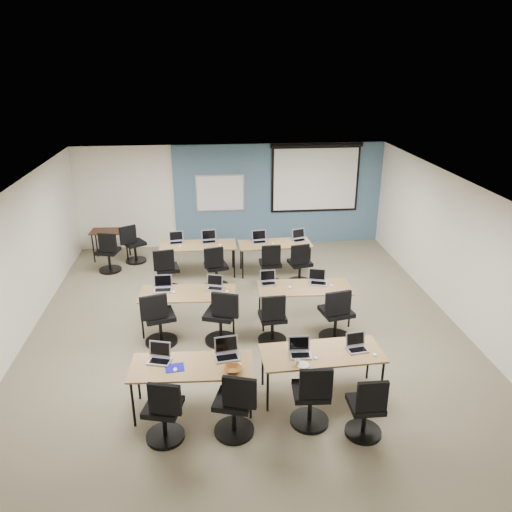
{
  "coord_description": "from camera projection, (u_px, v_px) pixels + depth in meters",
  "views": [
    {
      "loc": [
        -0.65,
        -8.24,
        4.77
      ],
      "look_at": [
        0.23,
        0.4,
        1.28
      ],
      "focal_mm": 35.0,
      "sensor_mm": 36.0,
      "label": 1
    }
  ],
  "objects": [
    {
      "name": "floor",
      "position": [
        246.0,
        327.0,
        9.45
      ],
      "size": [
        8.0,
        9.0,
        0.02
      ],
      "primitive_type": "cube",
      "color": "#6B6354",
      "rests_on": "ground"
    },
    {
      "name": "ceiling",
      "position": [
        245.0,
        187.0,
        8.44
      ],
      "size": [
        8.0,
        9.0,
        0.02
      ],
      "primitive_type": "cube",
      "color": "white",
      "rests_on": "ground"
    },
    {
      "name": "wall_back",
      "position": [
        232.0,
        196.0,
        13.1
      ],
      "size": [
        8.0,
        0.04,
        2.7
      ],
      "primitive_type": "cube",
      "color": "beige",
      "rests_on": "ground"
    },
    {
      "name": "wall_front",
      "position": [
        284.0,
        439.0,
        4.8
      ],
      "size": [
        8.0,
        0.04,
        2.7
      ],
      "primitive_type": "cube",
      "color": "beige",
      "rests_on": "ground"
    },
    {
      "name": "wall_left",
      "position": [
        14.0,
        270.0,
        8.57
      ],
      "size": [
        0.04,
        9.0,
        2.7
      ],
      "primitive_type": "cube",
      "color": "beige",
      "rests_on": "ground"
    },
    {
      "name": "wall_right",
      "position": [
        459.0,
        253.0,
        9.32
      ],
      "size": [
        0.04,
        9.0,
        2.7
      ],
      "primitive_type": "cube",
      "color": "beige",
      "rests_on": "ground"
    },
    {
      "name": "blue_accent_panel",
      "position": [
        279.0,
        195.0,
        13.19
      ],
      "size": [
        5.5,
        0.04,
        2.7
      ],
      "primitive_type": "cube",
      "color": "#3D5977",
      "rests_on": "wall_back"
    },
    {
      "name": "whiteboard",
      "position": [
        220.0,
        193.0,
        12.97
      ],
      "size": [
        1.28,
        0.03,
        0.98
      ],
      "color": "silver",
      "rests_on": "wall_back"
    },
    {
      "name": "projector_screen",
      "position": [
        316.0,
        175.0,
        13.02
      ],
      "size": [
        2.4,
        0.1,
        1.82
      ],
      "color": "black",
      "rests_on": "wall_back"
    },
    {
      "name": "training_table_front_left",
      "position": [
        192.0,
        368.0,
        7.02
      ],
      "size": [
        1.73,
        0.72,
        0.73
      ],
      "rotation": [
        0.0,
        0.0,
        -0.05
      ],
      "color": "brown",
      "rests_on": "floor"
    },
    {
      "name": "training_table_front_right",
      "position": [
        322.0,
        355.0,
        7.33
      ],
      "size": [
        1.79,
        0.75,
        0.73
      ],
      "rotation": [
        0.0,
        0.0,
        0.05
      ],
      "color": "brown",
      "rests_on": "floor"
    },
    {
      "name": "training_table_mid_left",
      "position": [
        188.0,
        295.0,
        9.17
      ],
      "size": [
        1.76,
        0.73,
        0.73
      ],
      "rotation": [
        0.0,
        0.0,
        -0.07
      ],
      "color": "brown",
      "rests_on": "floor"
    },
    {
      "name": "training_table_mid_right",
      "position": [
        304.0,
        289.0,
        9.4
      ],
      "size": [
        1.75,
        0.73,
        0.73
      ],
      "rotation": [
        0.0,
        0.0,
        -0.05
      ],
      "color": "#A56336",
      "rests_on": "floor"
    },
    {
      "name": "training_table_back_left",
      "position": [
        198.0,
        247.0,
        11.49
      ],
      "size": [
        1.74,
        0.72,
        0.73
      ],
      "rotation": [
        0.0,
        0.0,
        -0.01
      ],
      "color": "brown",
      "rests_on": "floor"
    },
    {
      "name": "training_table_back_right",
      "position": [
        275.0,
        245.0,
        11.59
      ],
      "size": [
        1.68,
        0.7,
        0.73
      ],
      "rotation": [
        0.0,
        0.0,
        0.04
      ],
      "color": "#9A6429",
      "rests_on": "floor"
    },
    {
      "name": "laptop_0",
      "position": [
        160.0,
        356.0,
        7.11
      ],
      "size": [
        0.32,
        0.27,
        0.24
      ],
      "rotation": [
        0.0,
        0.0,
        -0.29
      ],
      "color": "silver",
      "rests_on": "training_table_front_left"
    },
    {
      "name": "mouse_0",
      "position": [
        175.0,
        370.0,
        6.89
      ],
      "size": [
        0.08,
        0.1,
        0.03
      ],
      "primitive_type": "ellipsoid",
      "rotation": [
        0.0,
        0.0,
        -0.22
      ],
      "color": "white",
      "rests_on": "training_table_front_left"
    },
    {
      "name": "task_chair_0",
      "position": [
        164.0,
        415.0,
        6.51
      ],
      "size": [
        0.52,
        0.52,
        1.0
      ],
      "rotation": [
        0.0,
        0.0,
        -0.25
      ],
      "color": "black",
      "rests_on": "floor"
    },
    {
      "name": "laptop_1",
      "position": [
        227.0,
        352.0,
        7.2
      ],
      "size": [
        0.35,
        0.3,
        0.26
      ],
      "rotation": [
        0.0,
        0.0,
        0.15
      ],
      "color": "#A8A8B4",
      "rests_on": "training_table_front_left"
    },
    {
      "name": "mouse_1",
      "position": [
        239.0,
        365.0,
        7.0
      ],
      "size": [
        0.07,
        0.1,
        0.03
      ],
      "primitive_type": "ellipsoid",
      "rotation": [
        0.0,
        0.0,
        0.07
      ],
      "color": "white",
      "rests_on": "training_table_front_left"
    },
    {
      "name": "task_chair_1",
      "position": [
        235.0,
        409.0,
        6.6
      ],
      "size": [
        0.56,
        0.55,
        1.03
      ],
      "rotation": [
        0.0,
        0.0,
        -0.3
      ],
      "color": "black",
      "rests_on": "floor"
    },
    {
      "name": "laptop_2",
      "position": [
        300.0,
        350.0,
        7.25
      ],
      "size": [
        0.31,
        0.27,
        0.24
      ],
      "rotation": [
        0.0,
        0.0,
        -0.04
      ],
      "color": "silver",
      "rests_on": "training_table_front_right"
    },
    {
      "name": "mouse_2",
      "position": [
        316.0,
        358.0,
        7.16
      ],
      "size": [
        0.06,
        0.09,
        0.03
      ],
      "primitive_type": "ellipsoid",
      "rotation": [
        0.0,
        0.0,
        -0.08
      ],
      "color": "white",
      "rests_on": "training_table_front_right"
    },
    {
      "name": "task_chair_2",
      "position": [
        311.0,
        400.0,
        6.78
      ],
      "size": [
        0.54,
        0.54,
        1.02
      ],
      "rotation": [
        0.0,
        0.0,
        -0.06
      ],
      "color": "black",
      "rests_on": "floor"
    },
    {
      "name": "laptop_3",
      "position": [
        357.0,
        345.0,
        7.38
      ],
      "size": [
        0.3,
        0.25,
        0.23
      ],
      "rotation": [
        0.0,
        0.0,
        0.13
      ],
      "color": "#ABABAE",
      "rests_on": "training_table_front_right"
    },
    {
      "name": "mouse_3",
      "position": [
        375.0,
        355.0,
        7.24
      ],
      "size": [
        0.07,
        0.1,
        0.03
      ],
      "primitive_type": "ellipsoid",
      "rotation": [
        0.0,
        0.0,
        0.17
      ],
      "color": "white",
      "rests_on": "training_table_front_right"
    },
    {
      "name": "task_chair_3",
      "position": [
        366.0,
        412.0,
        6.58
      ],
      "size": [
        0.5,
        0.5,
        0.98
      ],
      "rotation": [
        0.0,
        0.0,
        0.0
      ],
      "color": "black",
      "rests_on": "floor"
    },
    {
      "name": "laptop_4",
      "position": [
        163.0,
        286.0,
        9.26
      ],
      "size": [
        0.34,
        0.29,
        0.26
      ],
      "rotation": [
        0.0,
        0.0,
        0.0
      ],
      "color": "silver",
      "rests_on": "training_table_mid_left"
    },
    {
      "name": "mouse_4",
      "position": [
        174.0,
        292.0,
        9.15
      ],
      "size": [
        0.07,
        0.1,
        0.04
      ],
      "primitive_type": "ellipsoid",
      "rotation": [
        0.0,
        0.0,
        -0.06
      ],
      "color": "white",
      "rests_on": "training_table_mid_left"
    },
    {
      "name": "task_chair_4",
      "position": [
        159.0,
        323.0,
        8.72
      ],
      "size": [
        0.58,
        0.57,
        1.05
      ],
      "rotation": [
        0.0,
        0.0,
        0.26
      ],
      "color": "black",
      "rests_on": "floor"
    },
    {
      "name": "laptop_5",
      "position": [
        215.0,
        285.0,
        9.32
      ],
      "size": [
        0.3,
        0.26,
        0.23
      ],
      "rotation": [
        0.0,
        0.0,
        -0.29
      ],
      "color": "#BBBBC1",
      "rests_on": "training_table_mid_left"
    },
    {
      "name": "mouse_5",
      "position": [
        227.0,
        291.0,
        9.17
      ],
      "size": [
        0.06,
        0.1,
        0.03
      ],
      "primitive_type": "ellipsoid",
      "rotation": [
        0.0,
        0.0,
        -0.07
      ],
      "color": "white",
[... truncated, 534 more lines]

